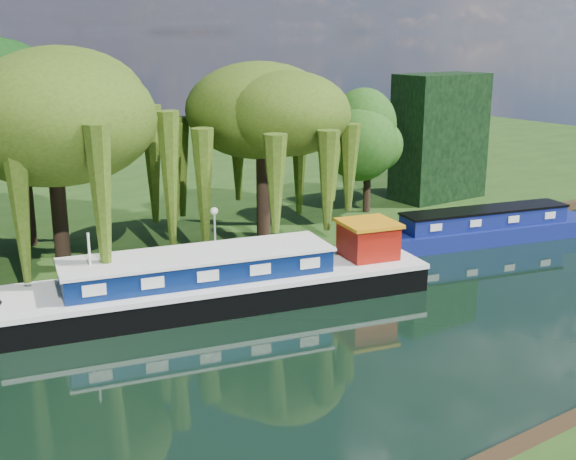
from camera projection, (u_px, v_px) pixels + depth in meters
ground at (345, 346)px, 26.09m from camera, size 120.00×120.00×0.00m
far_bank at (54, 183)px, 53.02m from camera, size 120.00×52.00×0.45m
dutch_barge at (226, 281)px, 30.10m from camera, size 18.07×7.81×3.72m
narrowboat at (484, 229)px, 38.88m from camera, size 13.78×5.49×1.99m
willow_left at (51, 119)px, 31.41m from camera, size 7.89×7.89×9.45m
willow_right at (263, 126)px, 35.65m from camera, size 6.77×6.77×8.24m
tree_far_mid at (18, 116)px, 35.22m from camera, size 5.84×5.84×9.55m
tree_far_right at (368, 139)px, 42.62m from camera, size 3.88×3.88×6.35m
conifer_hedge at (440, 137)px, 46.42m from camera, size 6.00×3.00×8.00m
lamppost at (215, 219)px, 34.06m from camera, size 0.36×0.36×2.56m
mooring_posts at (219, 264)px, 32.23m from camera, size 19.16×0.16×1.00m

